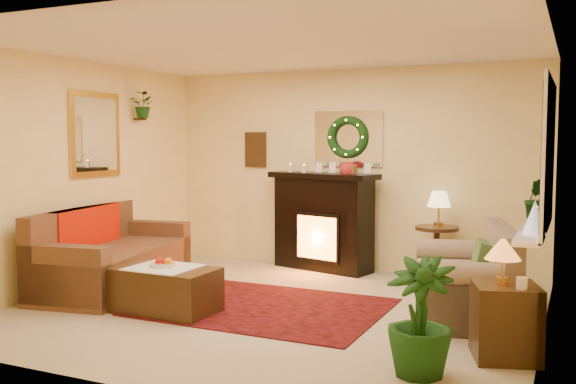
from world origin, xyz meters
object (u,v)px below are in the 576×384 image
at_px(fireplace, 323,227).
at_px(side_table_round, 436,255).
at_px(loveseat, 463,273).
at_px(coffee_table, 164,291).
at_px(sofa, 115,251).
at_px(end_table_square, 505,324).

bearing_deg(fireplace, side_table_round, 8.83).
xyz_separation_m(fireplace, side_table_round, (1.49, -0.12, -0.23)).
relative_size(loveseat, coffee_table, 1.44).
distance_m(fireplace, coffee_table, 2.69).
bearing_deg(loveseat, side_table_round, 97.28).
distance_m(sofa, loveseat, 3.83).
bearing_deg(coffee_table, sofa, 152.36).
height_order(fireplace, loveseat, fireplace).
bearing_deg(loveseat, coffee_table, -172.05).
bearing_deg(fireplace, end_table_square, -32.40).
height_order(loveseat, coffee_table, loveseat).
distance_m(loveseat, end_table_square, 1.22).
xyz_separation_m(loveseat, coffee_table, (-2.70, -1.09, -0.21)).
bearing_deg(fireplace, coffee_table, -91.14).
bearing_deg(side_table_round, end_table_square, -67.35).
relative_size(loveseat, end_table_square, 2.57).
bearing_deg(end_table_square, sofa, 171.67).
distance_m(sofa, coffee_table, 1.28).
relative_size(sofa, coffee_table, 2.04).
xyz_separation_m(side_table_round, end_table_square, (1.03, -2.48, -0.05)).
bearing_deg(sofa, coffee_table, -38.64).
height_order(loveseat, end_table_square, loveseat).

